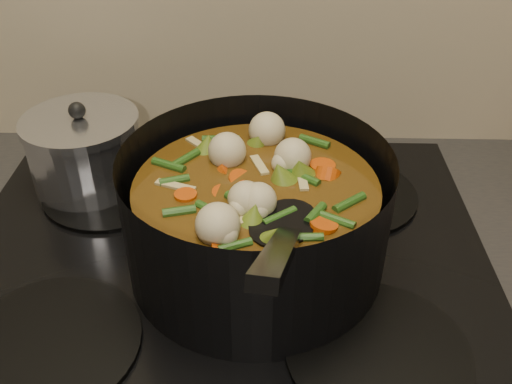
{
  "coord_description": "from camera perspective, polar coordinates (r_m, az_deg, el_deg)",
  "views": [
    {
      "loc": [
        0.05,
        1.44,
        1.38
      ],
      "look_at": [
        0.04,
        1.93,
        1.03
      ],
      "focal_mm": 40.0,
      "sensor_mm": 36.0,
      "label": 1
    }
  ],
  "objects": [
    {
      "name": "stovetop",
      "position": [
        0.67,
        -3.36,
        -7.27
      ],
      "size": [
        0.62,
        0.54,
        0.03
      ],
      "color": "black",
      "rests_on": "counter"
    },
    {
      "name": "stockpot",
      "position": [
        0.62,
        0.02,
        -2.47
      ],
      "size": [
        0.36,
        0.43,
        0.21
      ],
      "rotation": [
        0.0,
        0.0,
        -0.33
      ],
      "color": "black",
      "rests_on": "stovetop"
    },
    {
      "name": "saucepan",
      "position": [
        0.79,
        -16.7,
        3.87
      ],
      "size": [
        0.15,
        0.15,
        0.12
      ],
      "rotation": [
        0.0,
        0.0,
        -0.08
      ],
      "color": "silver",
      "rests_on": "stovetop"
    }
  ]
}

